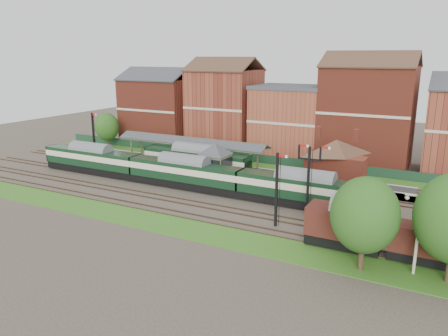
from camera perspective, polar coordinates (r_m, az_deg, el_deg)
The scene contains 20 objects.
ground at distance 57.08m, azimuth -0.09°, elevation -3.47°, with size 160.00×160.00×0.00m, color #473D33.
grass_back at distance 71.05m, azimuth 5.96°, elevation 0.10°, with size 90.00×4.50×0.06m, color #2D6619.
grass_front at distance 47.44m, azimuth -6.96°, elevation -7.38°, with size 90.00×5.00×0.06m, color #2D6619.
fence at distance 72.68m, azimuth 6.57°, elevation 0.99°, with size 90.00×0.12×1.50m, color #193823.
platform at distance 67.46m, azimuth 0.03°, elevation -0.19°, with size 55.00×3.40×1.00m, color #2D2D2D.
signal_box at distance 60.33m, azimuth -1.17°, elevation 0.67°, with size 5.40×5.40×6.00m.
brick_hut at distance 57.54m, azimuth 5.84°, elevation -2.16°, with size 3.20×2.64×2.94m.
station_building at distance 60.81m, azimuth 14.35°, elevation 1.06°, with size 8.10×8.10×5.90m.
canopy at distance 69.49m, azimuth -4.35°, elevation 3.66°, with size 26.00×3.89×4.08m.
semaphore_bracket at distance 49.14m, azimuth 11.01°, elevation -1.10°, with size 3.60×0.25×8.18m.
semaphore_platform_end at distance 79.90m, azimuth -16.67°, elevation 4.20°, with size 1.23×0.25×8.00m.
semaphore_siding at distance 45.79m, azimuth 6.90°, elevation -2.71°, with size 1.23×0.25×8.00m.
yard_lamp at distance 38.96m, azimuth 24.06°, elevation -7.33°, with size 2.60×0.22×7.00m.
town_backdrop at distance 78.05m, azimuth 8.48°, elevation 6.54°, with size 69.00×10.00×16.00m.
dmu_train at distance 59.34m, azimuth -5.18°, elevation -0.53°, with size 50.60×2.66×3.89m.
platform_railcar at distance 65.75m, azimuth -3.66°, elevation 1.04°, with size 17.27×2.72×3.98m.
goods_van_a at distance 42.59m, azimuth 15.40°, elevation -7.09°, with size 6.81×2.95×4.13m.
goods_van_b at distance 41.98m, azimuth 24.78°, elevation -8.74°, with size 5.84×2.53×3.55m.
tree_far at distance 37.77m, azimuth 17.91°, elevation -5.88°, with size 5.59×5.59×8.16m.
tree_back at distance 88.08m, azimuth -15.05°, elevation 5.21°, with size 4.67×4.67×6.83m.
Camera 1 is at (25.45, -47.95, 17.65)m, focal length 35.00 mm.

